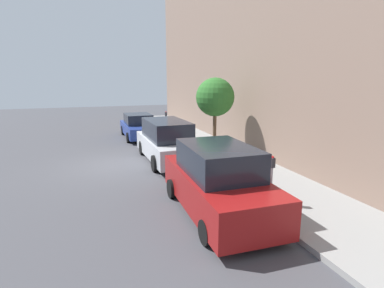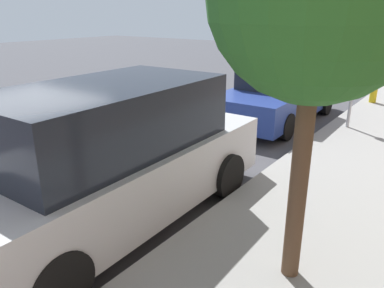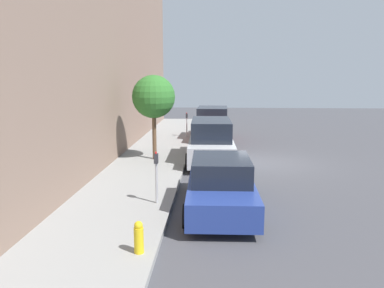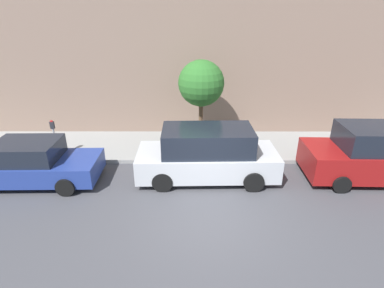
{
  "view_description": "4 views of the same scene",
  "coord_description": "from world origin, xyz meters",
  "px_view_note": "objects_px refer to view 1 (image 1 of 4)",
  "views": [
    {
      "loc": [
        -0.94,
        -13.28,
        3.78
      ],
      "look_at": [
        3.24,
        -1.31,
        1.0
      ],
      "focal_mm": 28.0,
      "sensor_mm": 36.0,
      "label": 1
    },
    {
      "loc": [
        6.03,
        -3.11,
        2.74
      ],
      "look_at": [
        3.11,
        0.86,
        1.0
      ],
      "focal_mm": 35.0,
      "sensor_mm": 36.0,
      "label": 2
    },
    {
      "loc": [
        2.34,
        16.28,
        3.75
      ],
      "look_at": [
        3.21,
        1.04,
        1.0
      ],
      "focal_mm": 35.0,
      "sensor_mm": 36.0,
      "label": 3
    },
    {
      "loc": [
        -7.07,
        0.49,
        5.52
      ],
      "look_at": [
        3.18,
        0.51,
        1.0
      ],
      "focal_mm": 28.0,
      "sensor_mm": 36.0,
      "label": 4
    }
  ],
  "objects_px": {
    "parked_suv_nearest": "(218,181)",
    "parked_sedan_third": "(139,127)",
    "parking_meter_near": "(272,175)",
    "fire_hydrant": "(155,122)",
    "parked_minivan_second": "(167,141)",
    "parking_meter_far": "(166,120)",
    "street_tree": "(215,97)"
  },
  "relations": [
    {
      "from": "parked_suv_nearest",
      "to": "fire_hydrant",
      "type": "relative_size",
      "value": 7.03
    },
    {
      "from": "parked_minivan_second",
      "to": "parking_meter_near",
      "type": "xyz_separation_m",
      "value": [
        1.52,
        -6.22,
        0.13
      ]
    },
    {
      "from": "parked_minivan_second",
      "to": "parking_meter_far",
      "type": "bearing_deg",
      "value": 75.86
    },
    {
      "from": "parked_minivan_second",
      "to": "parking_meter_far",
      "type": "height_order",
      "value": "parked_minivan_second"
    },
    {
      "from": "parked_sedan_third",
      "to": "parking_meter_far",
      "type": "bearing_deg",
      "value": -1.55
    },
    {
      "from": "fire_hydrant",
      "to": "parked_minivan_second",
      "type": "bearing_deg",
      "value": -98.81
    },
    {
      "from": "fire_hydrant",
      "to": "parked_sedan_third",
      "type": "bearing_deg",
      "value": -119.47
    },
    {
      "from": "parking_meter_far",
      "to": "fire_hydrant",
      "type": "distance_m",
      "value": 3.18
    },
    {
      "from": "parked_minivan_second",
      "to": "street_tree",
      "type": "xyz_separation_m",
      "value": [
        2.49,
        0.17,
        1.97
      ]
    },
    {
      "from": "street_tree",
      "to": "fire_hydrant",
      "type": "relative_size",
      "value": 5.34
    },
    {
      "from": "parked_suv_nearest",
      "to": "parked_sedan_third",
      "type": "bearing_deg",
      "value": 91.32
    },
    {
      "from": "parking_meter_near",
      "to": "fire_hydrant",
      "type": "xyz_separation_m",
      "value": [
        -0.1,
        15.37,
        -0.55
      ]
    },
    {
      "from": "parked_minivan_second",
      "to": "parking_meter_near",
      "type": "relative_size",
      "value": 3.38
    },
    {
      "from": "parked_minivan_second",
      "to": "street_tree",
      "type": "height_order",
      "value": "street_tree"
    },
    {
      "from": "parked_minivan_second",
      "to": "parking_meter_near",
      "type": "bearing_deg",
      "value": -76.29
    },
    {
      "from": "parked_sedan_third",
      "to": "parking_meter_far",
      "type": "relative_size",
      "value": 3.01
    },
    {
      "from": "parked_sedan_third",
      "to": "fire_hydrant",
      "type": "xyz_separation_m",
      "value": [
        1.74,
        3.07,
        -0.23
      ]
    },
    {
      "from": "parked_minivan_second",
      "to": "fire_hydrant",
      "type": "bearing_deg",
      "value": 81.19
    },
    {
      "from": "parked_suv_nearest",
      "to": "parked_minivan_second",
      "type": "bearing_deg",
      "value": 89.6
    },
    {
      "from": "parking_meter_far",
      "to": "parking_meter_near",
      "type": "bearing_deg",
      "value": -90.0
    },
    {
      "from": "parked_suv_nearest",
      "to": "parked_sedan_third",
      "type": "height_order",
      "value": "parked_suv_nearest"
    },
    {
      "from": "parked_suv_nearest",
      "to": "parked_sedan_third",
      "type": "xyz_separation_m",
      "value": [
        -0.28,
        11.99,
        -0.21
      ]
    },
    {
      "from": "parked_suv_nearest",
      "to": "parking_meter_near",
      "type": "bearing_deg",
      "value": -11.33
    },
    {
      "from": "parked_minivan_second",
      "to": "street_tree",
      "type": "relative_size",
      "value": 1.34
    },
    {
      "from": "parking_meter_near",
      "to": "parking_meter_far",
      "type": "xyz_separation_m",
      "value": [
        0.0,
        12.25,
        0.02
      ]
    },
    {
      "from": "parked_minivan_second",
      "to": "parked_sedan_third",
      "type": "distance_m",
      "value": 6.09
    },
    {
      "from": "parked_minivan_second",
      "to": "parking_meter_near",
      "type": "height_order",
      "value": "parked_minivan_second"
    },
    {
      "from": "parked_suv_nearest",
      "to": "parking_meter_far",
      "type": "height_order",
      "value": "parked_suv_nearest"
    },
    {
      "from": "parked_suv_nearest",
      "to": "fire_hydrant",
      "type": "xyz_separation_m",
      "value": [
        1.46,
        15.06,
        -0.44
      ]
    },
    {
      "from": "parking_meter_far",
      "to": "street_tree",
      "type": "distance_m",
      "value": 6.21
    },
    {
      "from": "parked_suv_nearest",
      "to": "fire_hydrant",
      "type": "distance_m",
      "value": 15.14
    },
    {
      "from": "parked_sedan_third",
      "to": "street_tree",
      "type": "relative_size",
      "value": 1.23
    }
  ]
}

